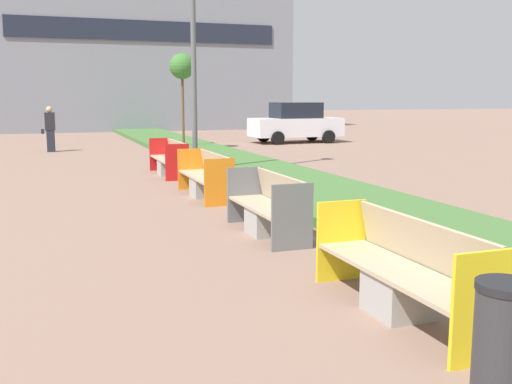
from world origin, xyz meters
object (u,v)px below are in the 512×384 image
Objects in this scene: parked_car_distant at (296,123)px; litter_bin at (503,359)px; bench_grey_frame at (268,211)px; street_lamp_post at (193,0)px; pedestrian_walking at (50,129)px; bench_yellow_frame at (402,277)px; sapling_tree_far at (182,68)px; bench_red_frame at (170,161)px; bench_orange_frame at (206,179)px.

litter_bin is at bearing -110.99° from parked_car_distant.
street_lamp_post reaches higher than bench_grey_frame.
street_lamp_post is 4.80× the size of pedestrian_walking.
bench_yellow_frame is 1.39× the size of pedestrian_walking.
litter_bin is at bearing -97.47° from sapling_tree_far.
pedestrian_walking is at bearing 171.12° from sapling_tree_far.
bench_grey_frame is at bearing -97.98° from sapling_tree_far.
bench_yellow_frame is 19.93m from pedestrian_walking.
bench_grey_frame is 2.10× the size of litter_bin.
bench_yellow_frame is 19.25m from sapling_tree_far.
parked_car_distant is at bearing 54.01° from street_lamp_post.
bench_red_frame is at bearing -105.55° from sapling_tree_far.
parked_car_distant is (7.91, 9.62, 0.54)m from bench_red_frame.
bench_red_frame is at bearing 89.98° from bench_grey_frame.
pedestrian_walking is at bearing -174.47° from parked_car_distant.
pedestrian_walking reaches higher than bench_red_frame.
litter_bin is at bearing -95.42° from street_lamp_post.
bench_orange_frame is 0.57× the size of parked_car_distant.
bench_yellow_frame and bench_orange_frame have the same top height.
sapling_tree_far is 6.53m from parked_car_distant.
sapling_tree_far is at bearing 79.48° from bench_orange_frame.
bench_grey_frame is at bearing 83.93° from litter_bin.
parked_car_distant reaches higher than bench_red_frame.
parked_car_distant is at bearing 59.54° from bench_orange_frame.
bench_grey_frame is 8.32m from street_lamp_post.
street_lamp_post is at bearing -34.93° from bench_red_frame.
street_lamp_post reaches higher than litter_bin.
bench_grey_frame is 0.50× the size of parked_car_distant.
bench_orange_frame is 15.60m from parked_car_distant.
bench_orange_frame is 2.39× the size of litter_bin.
parked_car_distant is (8.52, 22.90, 0.41)m from litter_bin.
bench_red_frame is 1.35× the size of pedestrian_walking.
bench_grey_frame is at bearing -90.02° from bench_red_frame.
bench_red_frame is (-0.00, 11.25, -0.00)m from bench_yellow_frame.
sapling_tree_far is 0.91× the size of parked_car_distant.
sapling_tree_far is at bearing 83.57° from bench_yellow_frame.
sapling_tree_far is at bearing -161.87° from parked_car_distant.
bench_yellow_frame is 0.58× the size of parked_car_distant.
parked_car_distant is at bearing 18.72° from sapling_tree_far.
bench_grey_frame is 18.93m from parked_car_distant.
parked_car_distant reaches higher than litter_bin.
pedestrian_walking is at bearing 103.46° from bench_orange_frame.
bench_red_frame is at bearing -130.01° from parked_car_distant.
pedestrian_walking is at bearing 111.78° from street_lamp_post.
litter_bin reaches higher than bench_red_frame.
bench_grey_frame is at bearing 90.06° from bench_yellow_frame.
bench_yellow_frame is 1.16× the size of bench_grey_frame.
sapling_tree_far reaches higher than bench_orange_frame.
sapling_tree_far reaches higher than bench_red_frame.
bench_orange_frame is at bearing 89.95° from bench_grey_frame.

